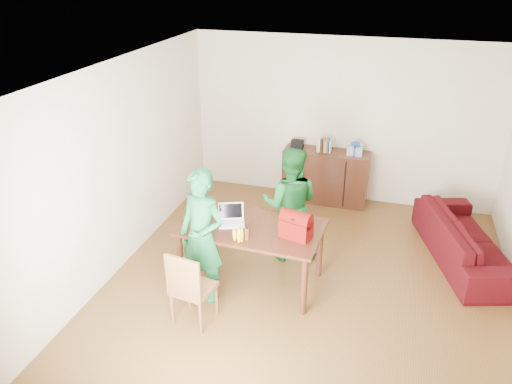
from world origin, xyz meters
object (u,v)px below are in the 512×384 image
(person_far, at_px, (290,204))
(bottle, at_px, (247,233))
(red_bag, at_px, (296,227))
(sofa, at_px, (466,240))
(table, at_px, (251,233))
(person_near, at_px, (202,236))
(chair, at_px, (194,301))
(laptop, at_px, (231,221))

(person_far, xyz_separation_m, bottle, (-0.28, -1.04, 0.09))
(red_bag, xyz_separation_m, sofa, (2.08, 1.43, -0.64))
(table, xyz_separation_m, person_near, (-0.47, -0.43, 0.13))
(person_near, bearing_deg, sofa, 46.36)
(table, xyz_separation_m, red_bag, (0.58, -0.10, 0.24))
(bottle, bearing_deg, sofa, 32.08)
(chair, xyz_separation_m, person_near, (-0.06, 0.49, 0.56))
(table, bearing_deg, bottle, -79.94)
(person_far, relative_size, sofa, 0.77)
(red_bag, bearing_deg, laptop, -169.95)
(laptop, relative_size, bottle, 2.20)
(chair, height_order, red_bag, red_bag)
(person_far, bearing_deg, chair, 59.72)
(laptop, bearing_deg, sofa, 3.91)
(chair, height_order, bottle, bottle)
(person_near, bearing_deg, person_far, 72.70)
(chair, distance_m, person_near, 0.75)
(table, relative_size, sofa, 0.85)
(bottle, relative_size, sofa, 0.08)
(laptop, xyz_separation_m, red_bag, (0.82, -0.07, 0.09))
(chair, distance_m, laptop, 1.08)
(chair, distance_m, person_far, 1.87)
(sofa, bearing_deg, chair, 108.96)
(table, height_order, red_bag, red_bag)
(table, distance_m, bottle, 0.37)
(chair, relative_size, sofa, 0.45)
(table, height_order, chair, chair)
(table, xyz_separation_m, bottle, (0.04, -0.31, 0.19))
(person_far, bearing_deg, bottle, 68.46)
(person_far, distance_m, red_bag, 0.88)
(laptop, relative_size, red_bag, 1.03)
(person_near, xyz_separation_m, laptop, (0.22, 0.41, 0.02))
(person_near, relative_size, sofa, 0.80)
(chair, distance_m, red_bag, 1.44)
(laptop, relative_size, sofa, 0.18)
(bottle, bearing_deg, table, 97.24)
(bottle, bearing_deg, person_far, 74.99)
(red_bag, distance_m, sofa, 2.61)
(table, bearing_deg, chair, -110.92)
(person_near, distance_m, bottle, 0.53)
(person_near, bearing_deg, laptop, 78.13)
(table, distance_m, laptop, 0.29)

